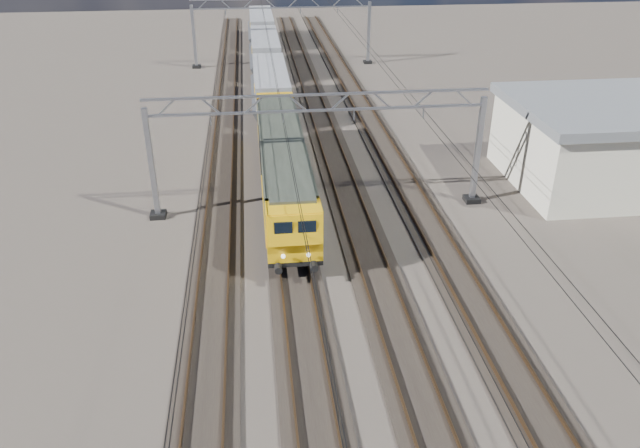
{
  "coord_description": "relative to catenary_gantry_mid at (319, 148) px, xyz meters",
  "views": [
    {
      "loc": [
        -3.68,
        -29.46,
        16.78
      ],
      "look_at": [
        -0.65,
        -2.45,
        2.4
      ],
      "focal_mm": 35.0,
      "sensor_mm": 36.0,
      "label": 1
    }
  ],
  "objects": [
    {
      "name": "track_loco",
      "position": [
        -2.0,
        -4.0,
        -3.83
      ],
      "size": [
        2.6,
        140.0,
        0.3
      ],
      "color": "black",
      "rests_on": "ground"
    },
    {
      "name": "catenary_gantry_far",
      "position": [
        0.0,
        36.0,
        0.0
      ],
      "size": [
        19.9,
        0.9,
        7.11
      ],
      "color": "gray",
      "rests_on": "ground"
    },
    {
      "name": "track_outer_east",
      "position": [
        6.0,
        -4.0,
        -3.83
      ],
      "size": [
        2.6,
        140.0,
        0.3
      ],
      "color": "black",
      "rests_on": "ground"
    },
    {
      "name": "ground",
      "position": [
        -0.0,
        -4.0,
        -3.91
      ],
      "size": [
        160.0,
        160.0,
        0.0
      ],
      "primitive_type": "plane",
      "color": "black",
      "rests_on": "ground"
    },
    {
      "name": "hopper_wagon_third",
      "position": [
        -2.0,
        48.03,
        -1.67
      ],
      "size": [
        3.38,
        13.0,
        3.25
      ],
      "color": "black",
      "rests_on": "ground"
    },
    {
      "name": "catenary_gantry_mid",
      "position": [
        0.0,
        0.0,
        0.0
      ],
      "size": [
        19.9,
        0.9,
        7.11
      ],
      "color": "gray",
      "rests_on": "ground"
    },
    {
      "name": "hopper_wagon_mid",
      "position": [
        -2.0,
        33.83,
        -1.67
      ],
      "size": [
        3.38,
        13.0,
        3.25
      ],
      "color": "black",
      "rests_on": "ground"
    },
    {
      "name": "locomotive",
      "position": [
        -2.0,
        1.94,
        -1.58
      ],
      "size": [
        2.76,
        21.1,
        3.62
      ],
      "color": "black",
      "rests_on": "ground"
    },
    {
      "name": "track_outer_west",
      "position": [
        -6.0,
        -4.0,
        -3.83
      ],
      "size": [
        2.6,
        140.0,
        0.3
      ],
      "color": "black",
      "rests_on": "ground"
    },
    {
      "name": "track_inner_east",
      "position": [
        2.0,
        -4.0,
        -3.83
      ],
      "size": [
        2.6,
        140.0,
        0.3
      ],
      "color": "black",
      "rests_on": "ground"
    },
    {
      "name": "hopper_wagon_lead",
      "position": [
        -2.0,
        19.63,
        -1.67
      ],
      "size": [
        3.38,
        13.0,
        3.25
      ],
      "color": "black",
      "rests_on": "ground"
    },
    {
      "name": "overhead_wires",
      "position": [
        -0.0,
        4.0,
        1.84
      ],
      "size": [
        12.03,
        140.0,
        0.53
      ],
      "color": "black",
      "rests_on": "ground"
    }
  ]
}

